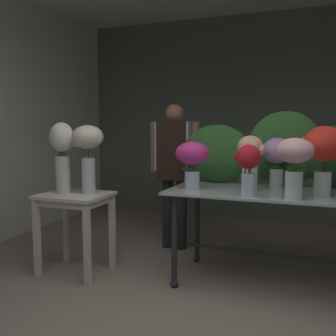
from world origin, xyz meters
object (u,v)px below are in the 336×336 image
Objects in this scene: vase_peach_peonies at (250,158)px; vase_lilac_dahlias at (277,156)px; display_table_glass at (276,207)px; side_table_white at (75,207)px; vase_magenta_freesia at (192,158)px; vase_white_roses_tall at (62,151)px; vase_crimson_carnations at (248,166)px; florist at (174,160)px; vase_blush_hydrangea at (294,159)px; vase_scarlet_ranunculus at (323,150)px; vase_cream_lisianthus_tall at (88,149)px.

vase_peach_peonies reaches higher than vase_lilac_dahlias.
side_table_white is at bearing -169.24° from display_table_glass.
vase_magenta_freesia is at bearing 9.56° from side_table_white.
vase_white_roses_tall reaches higher than vase_peach_peonies.
vase_white_roses_tall reaches higher than vase_crimson_carnations.
vase_blush_hydrangea is (1.29, -0.99, 0.13)m from florist.
vase_peach_peonies is (0.93, -0.71, 0.10)m from florist.
vase_crimson_carnations reaches higher than display_table_glass.
vase_blush_hydrangea reaches higher than side_table_white.
vase_peach_peonies reaches higher than vase_blush_hydrangea.
display_table_glass is 2.38× the size of side_table_white.
vase_magenta_freesia is 0.90× the size of vase_blush_hydrangea.
vase_white_roses_tall is at bearing -125.83° from florist.
vase_scarlet_ranunculus is at bearing 21.40° from vase_crimson_carnations.
vase_scarlet_ranunculus is at bearing -18.47° from display_table_glass.
vase_scarlet_ranunculus reaches higher than vase_blush_hydrangea.
florist reaches higher than display_table_glass.
vase_crimson_carnations is at bearing 0.47° from side_table_white.
vase_magenta_freesia is at bearing 7.73° from vase_cream_lisianthus_tall.
vase_white_roses_tall is (-2.02, -0.01, 0.01)m from vase_blush_hydrangea.
vase_cream_lisianthus_tall reaches higher than vase_blush_hydrangea.
vase_scarlet_ranunculus reaches higher than vase_crimson_carnations.
florist is 4.03× the size of vase_crimson_carnations.
side_table_white is 1.38× the size of vase_scarlet_ranunculus.
vase_magenta_freesia is 1.02× the size of vase_crimson_carnations.
vase_lilac_dahlias is at bearing 109.95° from vase_blush_hydrangea.
vase_scarlet_ranunculus is 1.23× the size of vase_lilac_dahlias.
vase_lilac_dahlias is (-0.36, 0.24, -0.08)m from vase_scarlet_ranunculus.
vase_magenta_freesia is 0.73m from vase_lilac_dahlias.
vase_crimson_carnations is 0.64× the size of vase_cream_lisianthus_tall.
side_table_white is 1.23m from florist.
side_table_white is 1.62× the size of vase_peach_peonies.
vase_peach_peonies is at bearing 95.76° from vase_crimson_carnations.
florist is at bearing 152.19° from vase_scarlet_ranunculus.
display_table_glass is 4.36× the size of vase_magenta_freesia.
vase_blush_hydrangea reaches higher than vase_crimson_carnations.
vase_scarlet_ranunculus is (2.09, 0.22, 0.56)m from side_table_white.
display_table_glass is at bearing 10.76° from side_table_white.
side_table_white is 1.19× the size of vase_cream_lisianthus_tall.
vase_crimson_carnations is 0.34m from vase_blush_hydrangea.
vase_magenta_freesia is 0.85m from vase_blush_hydrangea.
vase_peach_peonies is 1.15× the size of vase_crimson_carnations.
vase_crimson_carnations is 1.45m from vase_cream_lisianthus_tall.
display_table_glass is 3.85× the size of vase_peach_peonies.
vase_peach_peonies is 1.05× the size of vase_lilac_dahlias.
vase_lilac_dahlias is (0.17, 0.45, 0.04)m from vase_crimson_carnations.
side_table_white is 0.55m from vase_cream_lisianthus_tall.
vase_cream_lisianthus_tall is (-1.44, 0.04, 0.10)m from vase_crimson_carnations.
vase_lilac_dahlias is (-0.02, 0.13, 0.41)m from display_table_glass.
vase_blush_hydrangea is 0.73× the size of vase_cream_lisianthus_tall.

